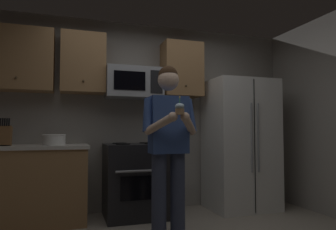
% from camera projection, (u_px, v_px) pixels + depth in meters
% --- Properties ---
extents(wall_back, '(4.40, 0.10, 2.60)m').
position_uv_depth(wall_back, '(140.00, 116.00, 4.40)').
color(wall_back, gray).
rests_on(wall_back, ground).
extents(oven_range, '(0.76, 0.70, 0.93)m').
position_uv_depth(oven_range, '(135.00, 180.00, 3.94)').
color(oven_range, black).
rests_on(oven_range, ground).
extents(microwave, '(0.74, 0.41, 0.40)m').
position_uv_depth(microwave, '(134.00, 83.00, 4.11)').
color(microwave, '#9EA0A5').
extents(refrigerator, '(0.90, 0.75, 1.80)m').
position_uv_depth(refrigerator, '(240.00, 144.00, 4.38)').
color(refrigerator, white).
rests_on(refrigerator, ground).
extents(cabinet_row_upper, '(2.78, 0.36, 0.76)m').
position_uv_depth(cabinet_row_upper, '(89.00, 64.00, 4.00)').
color(cabinet_row_upper, '#9E7247').
extents(counter_left, '(1.44, 0.66, 0.92)m').
position_uv_depth(counter_left, '(23.00, 185.00, 3.56)').
color(counter_left, '#9E7247').
rests_on(counter_left, ground).
extents(knife_block, '(0.16, 0.15, 0.32)m').
position_uv_depth(knife_block, '(4.00, 135.00, 3.48)').
color(knife_block, brown).
rests_on(knife_block, counter_left).
extents(bowl_large_white, '(0.27, 0.27, 0.12)m').
position_uv_depth(bowl_large_white, '(54.00, 139.00, 3.69)').
color(bowl_large_white, white).
rests_on(bowl_large_white, counter_left).
extents(person, '(0.60, 0.48, 1.76)m').
position_uv_depth(person, '(169.00, 140.00, 3.15)').
color(person, '#383F59').
rests_on(person, ground).
extents(cupcake, '(0.09, 0.09, 0.17)m').
position_uv_depth(cupcake, '(180.00, 109.00, 2.85)').
color(cupcake, '#A87F56').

